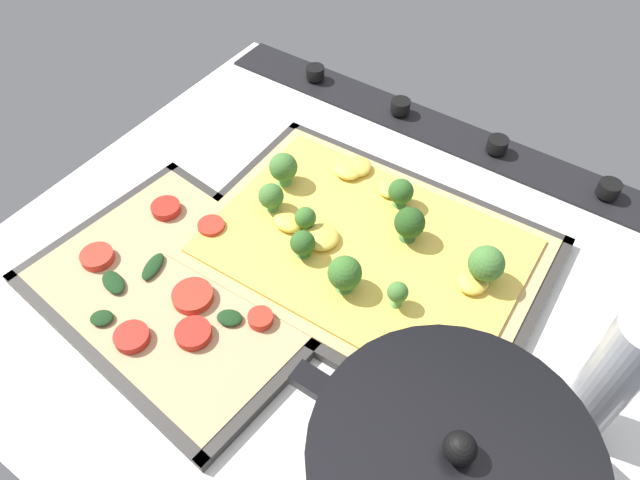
{
  "coord_description": "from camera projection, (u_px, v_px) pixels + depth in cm",
  "views": [
    {
      "loc": [
        -22.14,
        33.29,
        53.31
      ],
      "look_at": [
        1.07,
        -0.6,
        5.07
      ],
      "focal_mm": 32.94,
      "sensor_mm": 36.0,
      "label": 1
    }
  ],
  "objects": [
    {
      "name": "broccoli_pizza",
      "position": [
        366.0,
        245.0,
        0.67
      ],
      "size": [
        38.34,
        27.61,
        6.14
      ],
      "color": "tan",
      "rests_on": "baking_tray_front"
    },
    {
      "name": "baking_tray_back",
      "position": [
        185.0,
        289.0,
        0.65
      ],
      "size": [
        34.85,
        27.71,
        1.3
      ],
      "color": "#33302D",
      "rests_on": "ground_plane"
    },
    {
      "name": "ground_plane",
      "position": [
        325.0,
        284.0,
        0.68
      ],
      "size": [
        74.52,
        67.74,
        3.0
      ],
      "primitive_type": "cube",
      "color": "silver"
    },
    {
      "name": "veggie_pizza_back",
      "position": [
        182.0,
        286.0,
        0.64
      ],
      "size": [
        32.21,
        25.08,
        1.9
      ],
      "color": "tan",
      "rests_on": "baking_tray_back"
    },
    {
      "name": "baking_tray_front",
      "position": [
        365.0,
        253.0,
        0.68
      ],
      "size": [
        40.8,
        30.07,
        1.3
      ],
      "color": "#33302D",
      "rests_on": "ground_plane"
    },
    {
      "name": "oil_bottle",
      "position": [
        611.0,
        377.0,
        0.49
      ],
      "size": [
        4.56,
        4.56,
        21.69
      ],
      "color": "#B7BCC6",
      "rests_on": "ground_plane"
    },
    {
      "name": "stove_control_panel",
      "position": [
        446.0,
        131.0,
        0.82
      ],
      "size": [
        71.54,
        7.0,
        2.6
      ],
      "color": "black",
      "rests_on": "ground_plane"
    }
  ]
}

